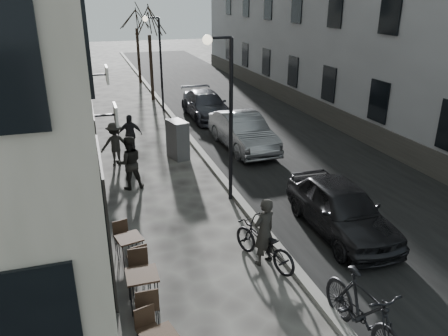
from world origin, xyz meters
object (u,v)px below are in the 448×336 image
streetlamp_far (157,54)px  moped (363,312)px  tree_near (148,21)px  car_mid (243,132)px  car_near (341,208)px  tree_far (136,17)px  bistro_set_b (143,287)px  pedestrian_far (130,135)px  streetlamp_near (225,102)px  bicycle (264,244)px  bistro_set_c (130,247)px  pedestrian_mid (115,144)px  car_far (206,105)px  pedestrian_near (129,163)px  utility_cabinet (178,140)px

streetlamp_far → moped: bearing=-88.4°
tree_near → moped: tree_near is taller
streetlamp_far → car_mid: size_ratio=1.12×
car_mid → moped: size_ratio=1.96×
car_near → moped: 4.19m
tree_far → moped: size_ratio=2.46×
bistro_set_b → moped: 4.36m
car_near → car_mid: (-0.15, 7.43, 0.03)m
pedestrian_far → car_mid: bearing=-11.6°
pedestrian_far → streetlamp_near: bearing=-68.3°
bicycle → tree_far: bearing=-112.0°
car_mid → streetlamp_far: bearing=103.8°
streetlamp_far → bistro_set_c: size_ratio=3.47×
bistro_set_b → car_near: size_ratio=0.38×
pedestrian_far → moped: (2.90, -11.93, -0.13)m
pedestrian_mid → car_near: (5.42, -7.09, -0.12)m
tree_near → tree_far: 6.00m
bistro_set_c → streetlamp_near: bearing=26.7°
streetlamp_near → car_near: 4.47m
bicycle → car_mid: car_mid is taller
tree_far → pedestrian_far: bearing=-98.9°
pedestrian_far → car_far: size_ratio=0.35×
streetlamp_near → bistro_set_b: (-3.20, -4.39, -2.68)m
car_mid → car_far: (-0.13, 5.34, -0.06)m
streetlamp_near → bistro_set_c: streetlamp_near is taller
streetlamp_near → bicycle: bearing=-93.3°
pedestrian_far → bistro_set_b: bearing=-97.5°
pedestrian_mid → tree_near: bearing=-109.4°
streetlamp_far → pedestrian_far: 7.51m
tree_far → pedestrian_near: (-2.85, -19.20, -3.75)m
bistro_set_b → pedestrian_mid: bearing=89.7°
bistro_set_c → bicycle: bearing=-30.4°
car_mid → car_far: car_mid is taller
bistro_set_c → car_far: bearing=54.2°
pedestrian_near → car_mid: bearing=-154.2°
bistro_set_c → car_mid: 9.10m
bistro_set_b → car_mid: size_ratio=0.35×
bistro_set_b → car_mid: (5.43, 8.93, 0.27)m
tree_far → car_mid: size_ratio=1.26×
bicycle → pedestrian_far: bearing=-97.8°
tree_far → pedestrian_far: tree_far is taller
pedestrian_far → car_far: bearing=43.2°
pedestrian_near → pedestrian_mid: 2.42m
streetlamp_near → car_far: 10.40m
bicycle → pedestrian_mid: 8.38m
tree_near → bicycle: 19.13m
bistro_set_b → pedestrian_mid: pedestrian_mid is taller
tree_near → pedestrian_near: tree_near is taller
bistro_set_c → pedestrian_mid: (0.24, 6.89, 0.41)m
bistro_set_b → utility_cabinet: (2.58, 8.63, 0.28)m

